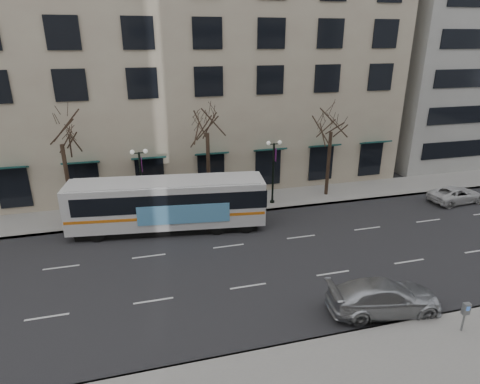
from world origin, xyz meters
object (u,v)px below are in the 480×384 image
object	(u,v)px
tree_far_right	(332,120)
lamp_post_left	(142,180)
lamp_post_right	(273,169)
pay_station	(466,311)
city_bus	(169,203)
tree_far_mid	(207,120)
tree_far_left	(60,130)
silver_car	(384,297)
white_pickup	(456,195)

from	to	relation	value
tree_far_right	lamp_post_left	world-z (taller)	tree_far_right
lamp_post_right	pay_station	bearing A→B (deg)	-78.79
lamp_post_left	city_bus	size ratio (longest dim) A/B	0.39
tree_far_right	lamp_post_left	bearing A→B (deg)	-177.71
tree_far_right	lamp_post_right	world-z (taller)	tree_far_right
tree_far_mid	lamp_post_right	distance (m)	6.41
tree_far_left	tree_far_mid	world-z (taller)	tree_far_mid
tree_far_left	lamp_post_left	distance (m)	6.29
tree_far_left	silver_car	distance (m)	22.40
tree_far_mid	pay_station	size ratio (longest dim) A/B	5.89
lamp_post_left	pay_station	size ratio (longest dim) A/B	3.59
tree_far_mid	lamp_post_left	bearing A→B (deg)	-173.15
white_pickup	city_bus	bearing A→B (deg)	83.35
tree_far_mid	white_pickup	world-z (taller)	tree_far_mid
tree_far_right	tree_far_left	bearing A→B (deg)	180.00
city_bus	silver_car	bearing A→B (deg)	-44.98
tree_far_right	lamp_post_left	distance (m)	15.40
lamp_post_right	city_bus	size ratio (longest dim) A/B	0.39
lamp_post_right	city_bus	distance (m)	8.75
pay_station	lamp_post_right	bearing A→B (deg)	106.35
lamp_post_right	tree_far_left	bearing A→B (deg)	177.71
tree_far_right	lamp_post_right	bearing A→B (deg)	-173.15
lamp_post_right	tree_far_mid	bearing A→B (deg)	173.17
lamp_post_left	pay_station	xyz separation A→B (m)	(13.27, -16.48, -1.74)
tree_far_right	city_bus	bearing A→B (deg)	-167.26
lamp_post_left	white_pickup	distance (m)	24.90
tree_far_right	white_pickup	bearing A→B (deg)	-22.44
city_bus	white_pickup	bearing A→B (deg)	4.92
tree_far_mid	lamp_post_left	world-z (taller)	tree_far_mid
tree_far_right	pay_station	bearing A→B (deg)	-95.77
tree_far_left	white_pickup	xyz separation A→B (m)	(29.58, -3.95, -6.06)
city_bus	pay_station	bearing A→B (deg)	-43.17
lamp_post_left	silver_car	distance (m)	17.93
tree_far_left	silver_car	size ratio (longest dim) A/B	1.51
lamp_post_left	tree_far_mid	bearing A→B (deg)	6.85
tree_far_right	white_pickup	distance (m)	11.87
tree_far_mid	lamp_post_right	xyz separation A→B (m)	(5.01, -0.60, -3.96)
lamp_post_left	white_pickup	xyz separation A→B (m)	(24.57, -3.35, -2.31)
lamp_post_right	lamp_post_left	bearing A→B (deg)	180.00
tree_far_mid	pay_station	bearing A→B (deg)	-64.15
city_bus	silver_car	xyz separation A→B (m)	(9.11, -11.76, -1.15)
lamp_post_left	pay_station	world-z (taller)	lamp_post_left
tree_far_left	lamp_post_right	xyz separation A→B (m)	(15.01, -0.60, -3.75)
tree_far_right	white_pickup	world-z (taller)	tree_far_right
tree_far_left	pay_station	bearing A→B (deg)	-43.06
lamp_post_left	lamp_post_right	size ratio (longest dim) A/B	1.00
lamp_post_right	pay_station	world-z (taller)	lamp_post_right
city_bus	lamp_post_left	bearing A→B (deg)	131.58
lamp_post_left	silver_car	world-z (taller)	lamp_post_left
lamp_post_left	silver_car	size ratio (longest dim) A/B	0.95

